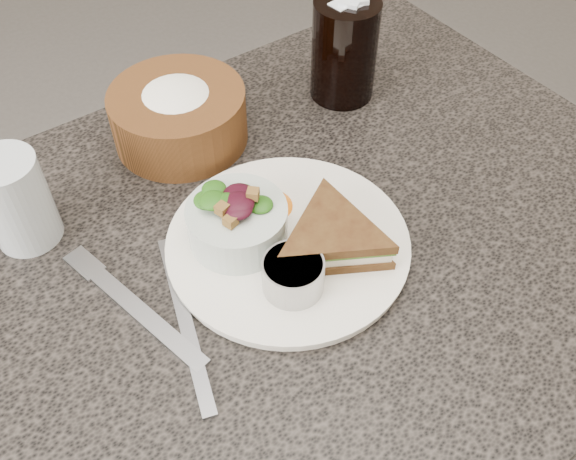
{
  "coord_description": "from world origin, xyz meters",
  "views": [
    {
      "loc": [
        -0.25,
        -0.39,
        1.31
      ],
      "look_at": [
        0.02,
        -0.01,
        0.78
      ],
      "focal_mm": 40.0,
      "sensor_mm": 36.0,
      "label": 1
    }
  ],
  "objects_px": {
    "dinner_plate": "(288,244)",
    "dressing_ramekin": "(293,275)",
    "bread_basket": "(178,108)",
    "sandwich": "(332,237)",
    "salad_bowl": "(237,218)",
    "dining_table": "(276,403)",
    "cola_glass": "(345,46)",
    "water_glass": "(16,201)"
  },
  "relations": [
    {
      "from": "cola_glass",
      "to": "dining_table",
      "type": "bearing_deg",
      "value": -143.28
    },
    {
      "from": "dinner_plate",
      "to": "sandwich",
      "type": "xyz_separation_m",
      "value": [
        0.03,
        -0.04,
        0.03
      ]
    },
    {
      "from": "dressing_ramekin",
      "to": "cola_glass",
      "type": "relative_size",
      "value": 0.43
    },
    {
      "from": "sandwich",
      "to": "cola_glass",
      "type": "bearing_deg",
      "value": 78.62
    },
    {
      "from": "cola_glass",
      "to": "salad_bowl",
      "type": "bearing_deg",
      "value": -150.27
    },
    {
      "from": "bread_basket",
      "to": "sandwich",
      "type": "bearing_deg",
      "value": -82.22
    },
    {
      "from": "sandwich",
      "to": "dining_table",
      "type": "bearing_deg",
      "value": 168.79
    },
    {
      "from": "dining_table",
      "to": "dressing_ramekin",
      "type": "height_order",
      "value": "dressing_ramekin"
    },
    {
      "from": "salad_bowl",
      "to": "water_glass",
      "type": "xyz_separation_m",
      "value": [
        -0.19,
        0.15,
        0.01
      ]
    },
    {
      "from": "dressing_ramekin",
      "to": "bread_basket",
      "type": "height_order",
      "value": "bread_basket"
    },
    {
      "from": "water_glass",
      "to": "sandwich",
      "type": "bearing_deg",
      "value": -40.66
    },
    {
      "from": "salad_bowl",
      "to": "cola_glass",
      "type": "relative_size",
      "value": 0.74
    },
    {
      "from": "cola_glass",
      "to": "dinner_plate",
      "type": "bearing_deg",
      "value": -140.11
    },
    {
      "from": "dining_table",
      "to": "salad_bowl",
      "type": "bearing_deg",
      "value": 127.48
    },
    {
      "from": "water_glass",
      "to": "dining_table",
      "type": "bearing_deg",
      "value": -40.7
    },
    {
      "from": "salad_bowl",
      "to": "sandwich",
      "type": "bearing_deg",
      "value": -44.8
    },
    {
      "from": "dining_table",
      "to": "dressing_ramekin",
      "type": "relative_size",
      "value": 15.28
    },
    {
      "from": "dinner_plate",
      "to": "dressing_ramekin",
      "type": "height_order",
      "value": "dressing_ramekin"
    },
    {
      "from": "salad_bowl",
      "to": "bread_basket",
      "type": "relative_size",
      "value": 0.64
    },
    {
      "from": "bread_basket",
      "to": "cola_glass",
      "type": "distance_m",
      "value": 0.24
    },
    {
      "from": "dressing_ramekin",
      "to": "sandwich",
      "type": "bearing_deg",
      "value": 14.63
    },
    {
      "from": "sandwich",
      "to": "dinner_plate",
      "type": "bearing_deg",
      "value": 159.9
    },
    {
      "from": "dinner_plate",
      "to": "salad_bowl",
      "type": "distance_m",
      "value": 0.07
    },
    {
      "from": "dressing_ramekin",
      "to": "water_glass",
      "type": "height_order",
      "value": "water_glass"
    },
    {
      "from": "dressing_ramekin",
      "to": "bread_basket",
      "type": "relative_size",
      "value": 0.38
    },
    {
      "from": "dinner_plate",
      "to": "dressing_ramekin",
      "type": "relative_size",
      "value": 4.15
    },
    {
      "from": "dinner_plate",
      "to": "salad_bowl",
      "type": "xyz_separation_m",
      "value": [
        -0.04,
        0.04,
        0.04
      ]
    },
    {
      "from": "dining_table",
      "to": "bread_basket",
      "type": "xyz_separation_m",
      "value": [
        0.01,
        0.23,
        0.42
      ]
    },
    {
      "from": "dressing_ramekin",
      "to": "bread_basket",
      "type": "bearing_deg",
      "value": 84.63
    },
    {
      "from": "dinner_plate",
      "to": "dressing_ramekin",
      "type": "distance_m",
      "value": 0.07
    },
    {
      "from": "dining_table",
      "to": "dressing_ramekin",
      "type": "distance_m",
      "value": 0.41
    },
    {
      "from": "dining_table",
      "to": "cola_glass",
      "type": "bearing_deg",
      "value": 36.72
    },
    {
      "from": "dressing_ramekin",
      "to": "cola_glass",
      "type": "bearing_deg",
      "value": 43.28
    },
    {
      "from": "dinner_plate",
      "to": "bread_basket",
      "type": "relative_size",
      "value": 1.56
    },
    {
      "from": "sandwich",
      "to": "bread_basket",
      "type": "bearing_deg",
      "value": 127.05
    },
    {
      "from": "sandwich",
      "to": "dressing_ramekin",
      "type": "bearing_deg",
      "value": -136.11
    },
    {
      "from": "salad_bowl",
      "to": "bread_basket",
      "type": "distance_m",
      "value": 0.2
    },
    {
      "from": "salad_bowl",
      "to": "dinner_plate",
      "type": "bearing_deg",
      "value": -40.74
    },
    {
      "from": "dining_table",
      "to": "water_glass",
      "type": "height_order",
      "value": "water_glass"
    },
    {
      "from": "dining_table",
      "to": "cola_glass",
      "type": "relative_size",
      "value": 6.6
    },
    {
      "from": "dinner_plate",
      "to": "cola_glass",
      "type": "distance_m",
      "value": 0.31
    },
    {
      "from": "dressing_ramekin",
      "to": "cola_glass",
      "type": "xyz_separation_m",
      "value": [
        0.26,
        0.25,
        0.04
      ]
    }
  ]
}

